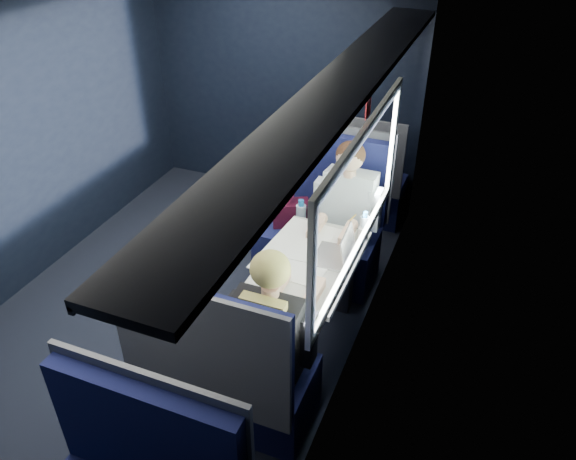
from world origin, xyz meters
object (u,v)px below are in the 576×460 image
at_px(seat_row_front, 351,182).
at_px(cup, 363,233).
at_px(man, 345,214).
at_px(seat_bay_far, 227,375).
at_px(laptop, 339,251).
at_px(woman, 275,330).
at_px(seat_bay_near, 320,228).
at_px(table, 306,268).
at_px(bottle_small, 364,227).

height_order(seat_row_front, cup, seat_row_front).
relative_size(man, cup, 13.56).
distance_m(seat_bay_far, man, 1.62).
height_order(seat_bay_far, laptop, seat_bay_far).
bearing_deg(seat_bay_far, man, 80.97).
bearing_deg(woman, seat_bay_near, 99.29).
distance_m(woman, cup, 1.12).
height_order(table, man, man).
distance_m(seat_row_front, man, 1.17).
distance_m(man, bottle_small, 0.40).
bearing_deg(seat_bay_far, seat_bay_near, 90.28).
bearing_deg(laptop, table, -156.12).
distance_m(table, bottle_small, 0.53).
relative_size(laptop, bottle_small, 1.43).
xyz_separation_m(table, seat_bay_near, (-0.19, 0.87, -0.24)).
distance_m(seat_row_front, laptop, 1.79).
relative_size(seat_bay_far, seat_row_front, 1.09).
relative_size(table, seat_row_front, 0.86).
xyz_separation_m(seat_bay_far, cup, (0.48, 1.26, 0.37)).
bearing_deg(table, seat_bay_far, -101.78).
bearing_deg(man, laptop, -76.86).
relative_size(table, woman, 0.76).
bearing_deg(man, seat_bay_near, 146.13).
height_order(woman, laptop, woman).
height_order(table, woman, woman).
distance_m(woman, laptop, 0.82).
height_order(seat_bay_far, bottle_small, seat_bay_far).
bearing_deg(cup, woman, -101.85).
bearing_deg(man, woman, -90.00).
bearing_deg(seat_row_front, seat_bay_near, -90.52).
distance_m(table, seat_row_front, 1.82).
bearing_deg(woman, cup, 78.15).
xyz_separation_m(seat_bay_far, laptop, (0.39, 0.97, 0.39)).
relative_size(man, woman, 1.00).
distance_m(seat_row_front, bottle_small, 1.54).
bearing_deg(bottle_small, seat_bay_far, -110.62).
xyz_separation_m(seat_bay_near, cup, (0.49, -0.48, 0.37)).
bearing_deg(man, seat_row_front, 102.83).
bearing_deg(man, cup, -53.39).
xyz_separation_m(seat_bay_far, bottle_small, (0.48, 1.28, 0.42)).
distance_m(laptop, bottle_small, 0.32).
bearing_deg(cup, seat_bay_near, 135.32).
bearing_deg(cup, seat_bay_far, -110.79).
relative_size(laptop, cup, 3.25).
bearing_deg(cup, man, 126.61).
height_order(seat_row_front, laptop, seat_row_front).
distance_m(table, cup, 0.51).
xyz_separation_m(woman, laptop, (0.14, 0.80, 0.07)).
bearing_deg(table, bottle_small, 53.40).
relative_size(seat_bay_far, bottle_small, 5.66).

